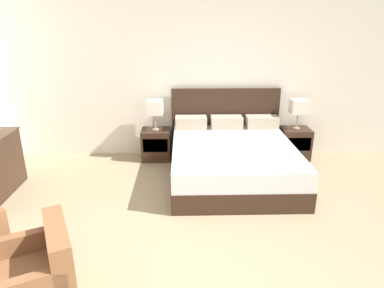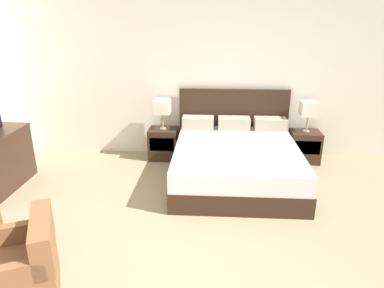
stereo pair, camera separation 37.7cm
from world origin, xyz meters
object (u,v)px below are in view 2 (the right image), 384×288
(bed, at_px, (236,160))
(table_lamp_left, at_px, (162,107))
(armchair_companion, at_px, (19,273))
(nightstand_right, at_px, (304,146))
(nightstand_left, at_px, (163,143))
(table_lamp_right, at_px, (309,109))

(bed, height_order, table_lamp_left, bed)
(armchair_companion, bearing_deg, nightstand_right, 46.34)
(nightstand_right, relative_size, armchair_companion, 0.58)
(bed, bearing_deg, table_lamp_left, 147.62)
(bed, relative_size, table_lamp_left, 4.14)
(nightstand_left, bearing_deg, table_lamp_right, 0.03)
(table_lamp_right, bearing_deg, nightstand_right, -90.00)
(table_lamp_right, bearing_deg, table_lamp_left, 180.00)
(bed, relative_size, nightstand_left, 3.98)
(nightstand_left, bearing_deg, table_lamp_left, 90.00)
(nightstand_right, distance_m, armchair_companion, 4.58)
(nightstand_right, xyz_separation_m, table_lamp_right, (0.00, 0.00, 0.65))
(bed, bearing_deg, armchair_companion, -127.49)
(table_lamp_right, height_order, armchair_companion, table_lamp_right)
(table_lamp_left, height_order, table_lamp_right, same)
(nightstand_left, height_order, table_lamp_right, table_lamp_right)
(nightstand_left, relative_size, table_lamp_left, 1.04)
(bed, relative_size, armchair_companion, 2.31)
(table_lamp_left, distance_m, armchair_companion, 3.45)
(nightstand_left, distance_m, table_lamp_right, 2.49)
(table_lamp_right, bearing_deg, armchair_companion, -133.65)
(armchair_companion, bearing_deg, nightstand_left, 77.22)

